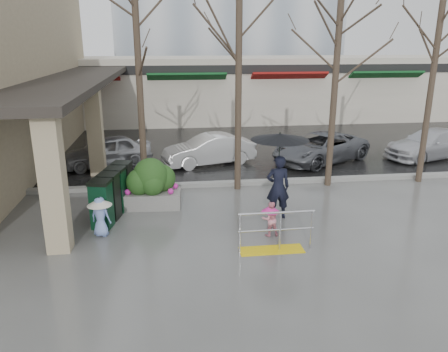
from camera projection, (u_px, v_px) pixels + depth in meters
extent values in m
plane|color=#51514F|center=(214.00, 233.00, 11.83)|extent=(120.00, 120.00, 0.00)
cube|color=black|center=(184.00, 110.00, 32.67)|extent=(120.00, 36.00, 0.01)
cube|color=gray|center=(203.00, 184.00, 15.59)|extent=(120.00, 0.30, 0.15)
cube|color=#2D2823|center=(76.00, 76.00, 17.76)|extent=(2.80, 18.00, 0.25)
cube|color=tan|center=(53.00, 183.00, 10.36)|extent=(0.55, 0.55, 3.50)
cube|color=tan|center=(95.00, 130.00, 16.52)|extent=(0.55, 0.55, 3.50)
cube|color=beige|center=(216.00, 89.00, 28.53)|extent=(34.00, 6.00, 4.00)
cube|color=maroon|center=(80.00, 81.00, 24.57)|extent=(4.50, 1.68, 0.87)
cube|color=#0F4C1E|center=(187.00, 79.00, 25.29)|extent=(4.50, 1.68, 0.87)
cube|color=maroon|center=(287.00, 78.00, 26.01)|extent=(4.50, 1.68, 0.87)
cube|color=#0F4C1E|center=(383.00, 77.00, 26.74)|extent=(4.50, 1.68, 0.87)
cube|color=black|center=(221.00, 69.00, 25.37)|extent=(34.00, 0.35, 0.50)
cube|color=yellow|center=(271.00, 250.00, 10.84)|extent=(1.60, 0.50, 0.02)
cylinder|color=silver|center=(240.00, 234.00, 10.60)|extent=(0.05, 0.05, 1.00)
cylinder|color=silver|center=(280.00, 231.00, 10.72)|extent=(0.05, 0.05, 1.00)
cylinder|color=silver|center=(311.00, 230.00, 10.82)|extent=(0.05, 0.05, 1.00)
cylinder|color=silver|center=(277.00, 213.00, 10.56)|extent=(1.90, 0.06, 0.06)
cylinder|color=silver|center=(276.00, 230.00, 10.69)|extent=(1.90, 0.04, 0.04)
cylinder|color=#382B21|center=(140.00, 92.00, 13.99)|extent=(0.22, 0.22, 6.80)
cylinder|color=#382B21|center=(238.00, 88.00, 14.35)|extent=(0.22, 0.22, 7.00)
cylinder|color=#382B21|center=(334.00, 94.00, 14.82)|extent=(0.22, 0.22, 6.50)
cylinder|color=#382B21|center=(432.00, 83.00, 15.14)|extent=(0.22, 0.22, 7.20)
imported|color=black|center=(278.00, 187.00, 12.59)|extent=(0.69, 0.46, 1.89)
cylinder|color=black|center=(279.00, 154.00, 12.30)|extent=(0.02, 0.02, 1.20)
cone|color=black|center=(280.00, 137.00, 12.15)|extent=(1.66, 1.66, 0.18)
sphere|color=black|center=(280.00, 133.00, 12.12)|extent=(0.05, 0.05, 0.05)
imported|color=pink|center=(270.00, 219.00, 11.54)|extent=(0.49, 0.39, 0.95)
cylinder|color=black|center=(270.00, 213.00, 11.49)|extent=(0.02, 0.02, 0.41)
cone|color=#F42699|center=(271.00, 209.00, 11.46)|extent=(0.49, 0.49, 0.18)
sphere|color=black|center=(271.00, 205.00, 11.43)|extent=(0.05, 0.05, 0.05)
imported|color=#7F9CE1|center=(101.00, 217.00, 11.52)|extent=(0.61, 0.50, 1.08)
cylinder|color=black|center=(100.00, 208.00, 11.44)|extent=(0.02, 0.02, 0.50)
cone|color=silver|center=(99.00, 202.00, 11.40)|extent=(0.66, 0.66, 0.18)
sphere|color=black|center=(99.00, 198.00, 11.36)|extent=(0.05, 0.05, 0.05)
cube|color=gray|center=(152.00, 199.00, 13.64)|extent=(1.85, 1.01, 0.50)
ellipsoid|color=#1C3F14|center=(151.00, 176.00, 13.42)|extent=(1.10, 0.99, 1.15)
sphere|color=#1C3F14|center=(139.00, 182.00, 13.32)|extent=(0.79, 0.79, 0.79)
sphere|color=#1C3F14|center=(162.00, 178.00, 13.64)|extent=(0.83, 0.83, 0.83)
cube|color=#0C3620|center=(102.00, 206.00, 12.03)|extent=(0.61, 0.61, 1.26)
cube|color=black|center=(100.00, 182.00, 11.83)|extent=(0.66, 0.66, 0.09)
cube|color=black|center=(109.00, 198.00, 12.63)|extent=(0.61, 0.61, 1.26)
cube|color=black|center=(108.00, 175.00, 12.43)|extent=(0.66, 0.66, 0.09)
cube|color=#0D3D21|center=(117.00, 191.00, 13.23)|extent=(0.61, 0.61, 1.26)
cube|color=black|center=(115.00, 169.00, 13.02)|extent=(0.66, 0.66, 0.09)
cube|color=black|center=(123.00, 184.00, 13.83)|extent=(0.61, 0.61, 1.26)
cube|color=black|center=(122.00, 164.00, 13.62)|extent=(0.66, 0.66, 0.09)
imported|color=#A9A9AE|center=(106.00, 151.00, 18.02)|extent=(3.99, 2.78, 1.26)
imported|color=silver|center=(209.00, 150.00, 18.23)|extent=(4.04, 2.33, 1.26)
imported|color=#5B5D63|center=(320.00, 147.00, 18.63)|extent=(4.97, 4.07, 1.26)
imported|color=silver|center=(431.00, 144.00, 19.27)|extent=(4.65, 2.85, 1.26)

